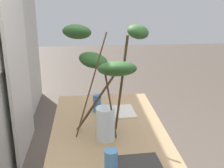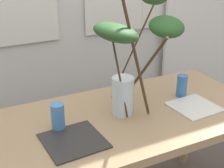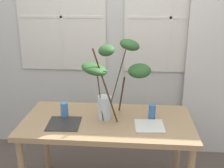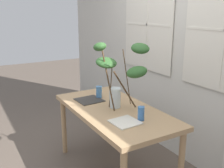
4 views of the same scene
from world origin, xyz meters
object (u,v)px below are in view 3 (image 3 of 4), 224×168
at_px(drinking_glass_blue_right, 152,112).
at_px(plate_square_right, 149,126).
at_px(dining_table, 108,128).
at_px(drinking_glass_blue_left, 64,110).
at_px(vase_with_branches, 115,74).
at_px(plate_square_left, 64,124).

height_order(drinking_glass_blue_right, plate_square_right, drinking_glass_blue_right).
distance_m(dining_table, drinking_glass_blue_left, 0.42).
relative_size(drinking_glass_blue_left, plate_square_right, 0.57).
bearing_deg(vase_with_branches, drinking_glass_blue_left, -178.63).
xyz_separation_m(vase_with_branches, plate_square_right, (0.30, -0.14, -0.41)).
distance_m(drinking_glass_blue_right, plate_square_left, 0.78).
relative_size(vase_with_branches, drinking_glass_blue_left, 5.16).
relative_size(dining_table, drinking_glass_blue_left, 10.78).
height_order(vase_with_branches, drinking_glass_blue_right, vase_with_branches).
xyz_separation_m(drinking_glass_blue_left, plate_square_right, (0.76, -0.13, -0.06)).
bearing_deg(drinking_glass_blue_left, vase_with_branches, 1.37).
relative_size(vase_with_branches, plate_square_right, 2.96).
xyz_separation_m(dining_table, drinking_glass_blue_right, (0.39, 0.06, 0.15)).
bearing_deg(drinking_glass_blue_right, drinking_glass_blue_left, -177.59).
bearing_deg(plate_square_left, drinking_glass_blue_left, 101.00).
relative_size(drinking_glass_blue_left, plate_square_left, 0.51).
relative_size(drinking_glass_blue_right, plate_square_left, 0.49).
distance_m(dining_table, plate_square_left, 0.39).
height_order(drinking_glass_blue_left, plate_square_right, drinking_glass_blue_left).
bearing_deg(vase_with_branches, plate_square_right, -24.40).
bearing_deg(plate_square_left, dining_table, 17.07).
bearing_deg(vase_with_branches, plate_square_left, -160.67).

